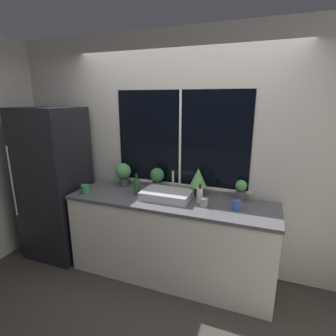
{
  "coord_description": "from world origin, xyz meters",
  "views": [
    {
      "loc": [
        0.91,
        -2.16,
        1.98
      ],
      "look_at": [
        -0.02,
        0.31,
        1.28
      ],
      "focal_mm": 28.0,
      "sensor_mm": 36.0,
      "label": 1
    }
  ],
  "objects_px": {
    "refrigerator": "(55,184)",
    "mug_grey": "(204,202)",
    "potted_plant_center_right": "(198,179)",
    "mug_blue": "(236,205)",
    "potted_plant_far_right": "(241,190)",
    "bottle_tall": "(137,186)",
    "sink": "(167,195)",
    "soap_bottle": "(200,195)",
    "potted_plant_far_left": "(123,172)",
    "potted_plant_center_left": "(157,178)",
    "mug_green": "(85,189)"
  },
  "relations": [
    {
      "from": "potted_plant_far_left",
      "to": "bottle_tall",
      "type": "xyz_separation_m",
      "value": [
        0.3,
        -0.22,
        -0.07
      ]
    },
    {
      "from": "potted_plant_center_right",
      "to": "potted_plant_far_right",
      "type": "relative_size",
      "value": 1.37
    },
    {
      "from": "refrigerator",
      "to": "mug_grey",
      "type": "bearing_deg",
      "value": -0.26
    },
    {
      "from": "refrigerator",
      "to": "mug_grey",
      "type": "distance_m",
      "value": 1.9
    },
    {
      "from": "potted_plant_far_left",
      "to": "potted_plant_far_right",
      "type": "distance_m",
      "value": 1.41
    },
    {
      "from": "bottle_tall",
      "to": "mug_grey",
      "type": "height_order",
      "value": "bottle_tall"
    },
    {
      "from": "bottle_tall",
      "to": "mug_blue",
      "type": "xyz_separation_m",
      "value": [
        1.1,
        -0.03,
        -0.05
      ]
    },
    {
      "from": "soap_bottle",
      "to": "mug_green",
      "type": "height_order",
      "value": "soap_bottle"
    },
    {
      "from": "mug_green",
      "to": "mug_grey",
      "type": "bearing_deg",
      "value": 4.3
    },
    {
      "from": "sink",
      "to": "potted_plant_center_right",
      "type": "height_order",
      "value": "potted_plant_center_right"
    },
    {
      "from": "potted_plant_center_left",
      "to": "potted_plant_far_right",
      "type": "xyz_separation_m",
      "value": [
        0.96,
        0.0,
        -0.03
      ]
    },
    {
      "from": "potted_plant_far_left",
      "to": "mug_grey",
      "type": "xyz_separation_m",
      "value": [
        1.08,
        -0.29,
        -0.13
      ]
    },
    {
      "from": "potted_plant_center_left",
      "to": "mug_green",
      "type": "bearing_deg",
      "value": -151.84
    },
    {
      "from": "sink",
      "to": "potted_plant_center_right",
      "type": "distance_m",
      "value": 0.39
    },
    {
      "from": "bottle_tall",
      "to": "mug_green",
      "type": "relative_size",
      "value": 2.46
    },
    {
      "from": "potted_plant_far_right",
      "to": "mug_blue",
      "type": "relative_size",
      "value": 2.37
    },
    {
      "from": "sink",
      "to": "mug_green",
      "type": "height_order",
      "value": "sink"
    },
    {
      "from": "bottle_tall",
      "to": "mug_green",
      "type": "distance_m",
      "value": 0.6
    },
    {
      "from": "potted_plant_far_right",
      "to": "mug_blue",
      "type": "distance_m",
      "value": 0.26
    },
    {
      "from": "refrigerator",
      "to": "mug_green",
      "type": "height_order",
      "value": "refrigerator"
    },
    {
      "from": "sink",
      "to": "potted_plant_far_right",
      "type": "relative_size",
      "value": 2.29
    },
    {
      "from": "potted_plant_far_right",
      "to": "bottle_tall",
      "type": "height_order",
      "value": "bottle_tall"
    },
    {
      "from": "potted_plant_far_left",
      "to": "potted_plant_far_right",
      "type": "relative_size",
      "value": 1.25
    },
    {
      "from": "mug_green",
      "to": "mug_blue",
      "type": "bearing_deg",
      "value": 4.66
    },
    {
      "from": "mug_grey",
      "to": "potted_plant_center_right",
      "type": "bearing_deg",
      "value": 115.71
    },
    {
      "from": "potted_plant_center_right",
      "to": "mug_blue",
      "type": "relative_size",
      "value": 3.26
    },
    {
      "from": "potted_plant_center_left",
      "to": "mug_blue",
      "type": "bearing_deg",
      "value": -15.06
    },
    {
      "from": "potted_plant_center_left",
      "to": "sink",
      "type": "bearing_deg",
      "value": -47.09
    },
    {
      "from": "potted_plant_center_left",
      "to": "potted_plant_center_right",
      "type": "distance_m",
      "value": 0.49
    },
    {
      "from": "potted_plant_far_left",
      "to": "potted_plant_center_right",
      "type": "xyz_separation_m",
      "value": [
        0.94,
        0.0,
        0.02
      ]
    },
    {
      "from": "potted_plant_far_left",
      "to": "mug_blue",
      "type": "bearing_deg",
      "value": -10.31
    },
    {
      "from": "sink",
      "to": "soap_bottle",
      "type": "height_order",
      "value": "sink"
    },
    {
      "from": "bottle_tall",
      "to": "mug_green",
      "type": "bearing_deg",
      "value": -163.62
    },
    {
      "from": "refrigerator",
      "to": "mug_green",
      "type": "bearing_deg",
      "value": -11.42
    },
    {
      "from": "refrigerator",
      "to": "mug_grey",
      "type": "height_order",
      "value": "refrigerator"
    },
    {
      "from": "potted_plant_center_right",
      "to": "mug_blue",
      "type": "distance_m",
      "value": 0.53
    },
    {
      "from": "potted_plant_center_right",
      "to": "mug_grey",
      "type": "xyz_separation_m",
      "value": [
        0.14,
        -0.29,
        -0.15
      ]
    },
    {
      "from": "sink",
      "to": "soap_bottle",
      "type": "bearing_deg",
      "value": 4.74
    },
    {
      "from": "potted_plant_far_left",
      "to": "mug_green",
      "type": "xyz_separation_m",
      "value": [
        -0.28,
        -0.39,
        -0.12
      ]
    },
    {
      "from": "bottle_tall",
      "to": "soap_bottle",
      "type": "bearing_deg",
      "value": 2.39
    },
    {
      "from": "soap_bottle",
      "to": "mug_grey",
      "type": "distance_m",
      "value": 0.12
    },
    {
      "from": "potted_plant_far_left",
      "to": "potted_plant_center_left",
      "type": "bearing_deg",
      "value": 0.0
    },
    {
      "from": "mug_blue",
      "to": "potted_plant_far_left",
      "type": "bearing_deg",
      "value": 169.69
    },
    {
      "from": "potted_plant_center_right",
      "to": "soap_bottle",
      "type": "bearing_deg",
      "value": -70.09
    },
    {
      "from": "potted_plant_far_right",
      "to": "bottle_tall",
      "type": "distance_m",
      "value": 1.13
    },
    {
      "from": "sink",
      "to": "potted_plant_center_left",
      "type": "distance_m",
      "value": 0.32
    },
    {
      "from": "refrigerator",
      "to": "mug_blue",
      "type": "xyz_separation_m",
      "value": [
        2.21,
        0.03,
        0.03
      ]
    },
    {
      "from": "sink",
      "to": "potted_plant_far_left",
      "type": "xyz_separation_m",
      "value": [
        -0.66,
        0.22,
        0.13
      ]
    },
    {
      "from": "potted_plant_center_left",
      "to": "soap_bottle",
      "type": "height_order",
      "value": "potted_plant_center_left"
    },
    {
      "from": "potted_plant_center_left",
      "to": "potted_plant_far_right",
      "type": "height_order",
      "value": "potted_plant_center_left"
    }
  ]
}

